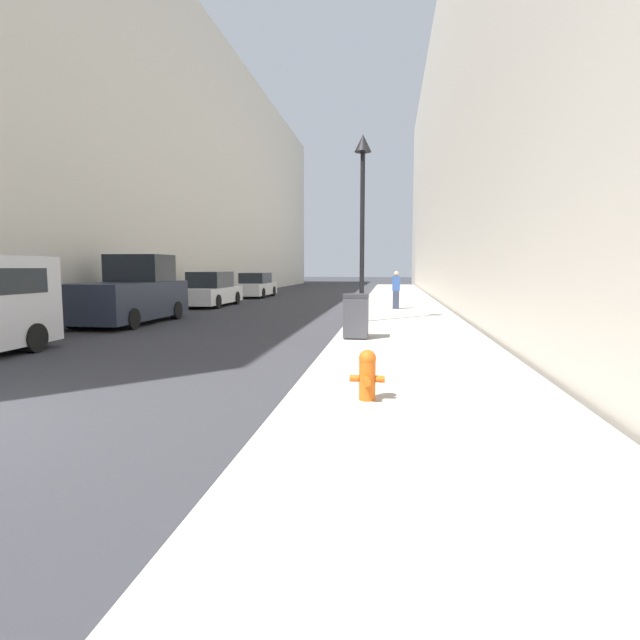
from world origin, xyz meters
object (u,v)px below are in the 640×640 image
Objects in this scene: lamppost at (363,194)px; parked_sedan_near at (211,291)px; trash_bin at (356,316)px; parked_sedan_far at (256,286)px; pickup_truck at (130,295)px; fire_hydrant at (367,374)px; pedestrian_on_sidewalk at (396,290)px.

parked_sedan_near is (-7.70, 7.35, -3.37)m from lamppost.
parked_sedan_near is (-7.78, 11.15, 0.06)m from trash_bin.
parked_sedan_near is at bearing -90.84° from parked_sedan_far.
parked_sedan_far is at bearing 89.57° from pickup_truck.
fire_hydrant is 25.85m from parked_sedan_far.
lamppost is 8.33m from pickup_truck.
pickup_truck reaches higher than parked_sedan_far.
pickup_truck reaches higher than fire_hydrant.
trash_bin is at bearing -88.73° from lamppost.
lamppost is 6.18m from pedestrian_on_sidewalk.
lamppost is 1.22× the size of parked_sedan_near.
parked_sedan_near reaches higher than trash_bin.
pickup_truck is 15.23m from parked_sedan_far.
parked_sedan_far is 2.97× the size of pedestrian_on_sidewalk.
parked_sedan_far is at bearing 112.15° from trash_bin.
parked_sedan_far reaches higher than trash_bin.
lamppost is 17.19m from parked_sedan_far.
parked_sedan_near is 7.70m from parked_sedan_far.
trash_bin is 8.59m from pickup_truck.
parked_sedan_far is at bearing 89.16° from parked_sedan_near.
parked_sedan_far is at bearing 131.44° from pedestrian_on_sidewalk.
lamppost is at bearing -102.33° from pedestrian_on_sidewalk.
lamppost is at bearing -63.24° from parked_sedan_far.
lamppost reaches higher than pickup_truck.
pickup_truck is at bearing 131.86° from fire_hydrant.
parked_sedan_near is (-8.32, 16.81, 0.27)m from fire_hydrant.
fire_hydrant is 5.69m from trash_bin.
pedestrian_on_sidewalk is (1.05, 8.97, 0.24)m from trash_bin.
lamppost is 1.15× the size of pickup_truck.
pedestrian_on_sidewalk is (8.72, -9.87, 0.22)m from parked_sedan_far.
lamppost is at bearing -43.66° from parked_sedan_near.
fire_hydrant is at bearing -92.00° from pedestrian_on_sidewalk.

